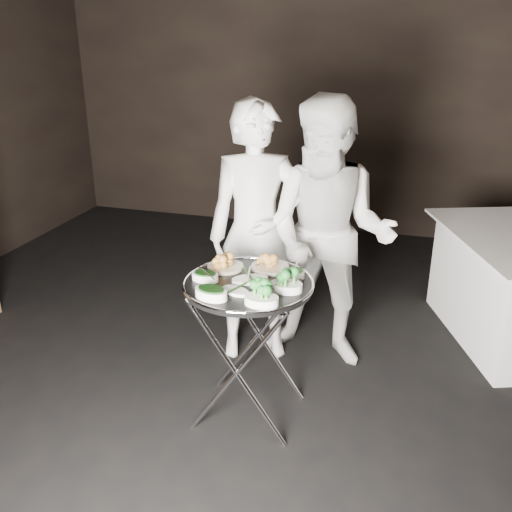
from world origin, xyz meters
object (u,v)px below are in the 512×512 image
(serving_tray, at_px, (248,284))
(tray_stand, at_px, (249,344))
(waiter_right, at_px, (329,237))
(waiter_left, at_px, (257,234))

(serving_tray, bearing_deg, tray_stand, -153.43)
(serving_tray, relative_size, waiter_right, 0.40)
(tray_stand, relative_size, waiter_left, 0.48)
(serving_tray, bearing_deg, waiter_right, 67.06)
(tray_stand, relative_size, serving_tray, 1.17)
(serving_tray, height_order, waiter_right, waiter_right)
(tray_stand, bearing_deg, serving_tray, 26.57)
(serving_tray, distance_m, waiter_left, 0.72)
(serving_tray, xyz_separation_m, waiter_left, (-0.16, 0.70, 0.03))
(waiter_left, xyz_separation_m, waiter_right, (0.47, 0.04, 0.02))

